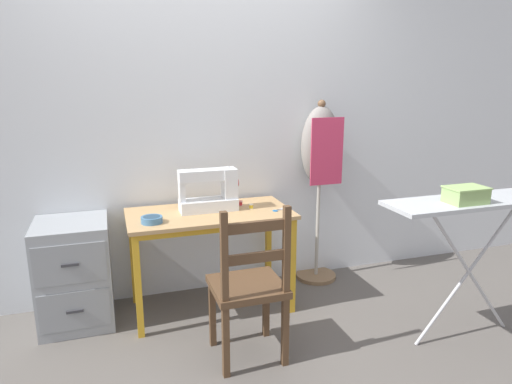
{
  "coord_description": "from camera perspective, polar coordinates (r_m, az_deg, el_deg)",
  "views": [
    {
      "loc": [
        -0.62,
        -2.62,
        1.57
      ],
      "look_at": [
        0.32,
        0.25,
        0.82
      ],
      "focal_mm": 32.0,
      "sensor_mm": 36.0,
      "label": 1
    }
  ],
  "objects": [
    {
      "name": "wall_back",
      "position": [
        3.32,
        -7.36,
        8.7
      ],
      "size": [
        10.0,
        0.05,
        2.55
      ],
      "color": "silver",
      "rests_on": "ground_plane"
    },
    {
      "name": "dress_form",
      "position": [
        3.52,
        8.02,
        4.45
      ],
      "size": [
        0.32,
        0.32,
        1.42
      ],
      "color": "#846647",
      "rests_on": "ground_plane"
    },
    {
      "name": "scissors",
      "position": [
        3.12,
        2.83,
        -2.25
      ],
      "size": [
        0.14,
        0.09,
        0.01
      ],
      "color": "silver",
      "rests_on": "sewing_table"
    },
    {
      "name": "storage_box",
      "position": [
        2.83,
        24.75,
        -0.32
      ],
      "size": [
        0.23,
        0.15,
        0.09
      ],
      "color": "#8EB266",
      "rests_on": "ironing_board"
    },
    {
      "name": "wooden_chair",
      "position": [
        2.6,
        -0.9,
        -11.83
      ],
      "size": [
        0.4,
        0.38,
        0.93
      ],
      "color": "#513823",
      "rests_on": "ground_plane"
    },
    {
      "name": "ironing_board",
      "position": [
        2.97,
        25.84,
        -1.79
      ],
      "size": [
        1.14,
        0.31,
        0.9
      ],
      "color": "#ADB2B7",
      "rests_on": "ground_plane"
    },
    {
      "name": "sewing_table",
      "position": [
        3.1,
        -5.71,
        -4.09
      ],
      "size": [
        1.1,
        0.56,
        0.7
      ],
      "color": "tan",
      "rests_on": "ground_plane"
    },
    {
      "name": "fabric_bowl",
      "position": [
        2.91,
        -12.9,
        -3.37
      ],
      "size": [
        0.13,
        0.13,
        0.04
      ],
      "color": "teal",
      "rests_on": "sewing_table"
    },
    {
      "name": "ground_plane",
      "position": [
        3.12,
        -4.31,
        -16.38
      ],
      "size": [
        14.0,
        14.0,
        0.0
      ],
      "primitive_type": "plane",
      "color": "#5B5651"
    },
    {
      "name": "thread_spool_mid_table",
      "position": [
        3.15,
        -0.62,
        -1.82
      ],
      "size": [
        0.03,
        0.03,
        0.03
      ],
      "color": "yellow",
      "rests_on": "sewing_table"
    },
    {
      "name": "thread_spool_near_machine",
      "position": [
        3.22,
        -1.99,
        -1.43
      ],
      "size": [
        0.04,
        0.04,
        0.03
      ],
      "color": "red",
      "rests_on": "sewing_table"
    },
    {
      "name": "filing_cabinet",
      "position": [
        3.23,
        -21.72,
        -9.37
      ],
      "size": [
        0.45,
        0.49,
        0.69
      ],
      "color": "#93999E",
      "rests_on": "ground_plane"
    },
    {
      "name": "sewing_machine",
      "position": [
        3.09,
        -5.61,
        0.09
      ],
      "size": [
        0.4,
        0.15,
        0.31
      ],
      "color": "white",
      "rests_on": "sewing_table"
    }
  ]
}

